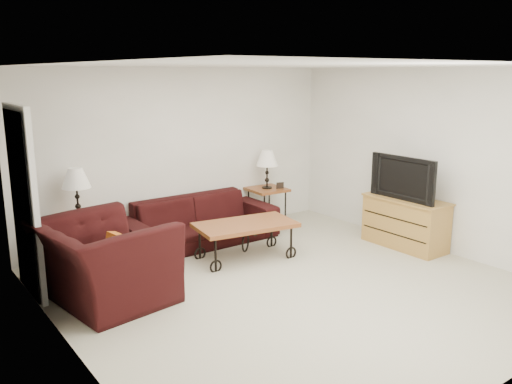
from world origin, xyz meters
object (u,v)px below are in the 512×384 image
television (407,177)px  lamp_right (267,169)px  sofa (199,221)px  side_table_right (267,207)px  coffee_table (245,241)px  tv_stand (405,223)px  lamp_left (77,193)px  backpack (268,223)px  side_table_left (81,240)px  armchair (103,261)px

television → lamp_right: bearing=-156.4°
sofa → side_table_right: bearing=7.5°
side_table_right → coffee_table: side_table_right is taller
tv_stand → television: bearing=180.0°
sofa → lamp_left: 1.78m
tv_stand → backpack: 1.99m
lamp_left → sofa: bearing=-6.2°
side_table_right → backpack: side_table_right is taller
lamp_left → side_table_left: bearing=0.0°
armchair → television: (4.08, -0.75, 0.56)m
side_table_left → lamp_left: lamp_left is taller
sofa → television: size_ratio=2.18×
side_table_left → tv_stand: 4.43m
television → side_table_right: bearing=-156.4°
side_table_right → armchair: 3.45m
tv_stand → backpack: size_ratio=2.86×
lamp_right → television: 2.22m
sofa → coffee_table: sofa is taller
sofa → lamp_right: size_ratio=3.75×
sofa → side_table_right: 1.38m
side_table_left → lamp_right: (3.03, 0.00, 0.60)m
side_table_right → backpack: (-0.36, -0.50, -0.10)m
sofa → lamp_right: 1.50m
sofa → tv_stand: (2.28, -1.85, 0.02)m
side_table_right → side_table_left: bearing=-180.0°
sofa → tv_stand: tv_stand is taller
sofa → backpack: size_ratio=5.58×
armchair → sofa: bearing=-67.3°
lamp_left → coffee_table: lamp_left is taller
side_table_right → lamp_right: 0.61m
lamp_left → coffee_table: bearing=-30.8°
lamp_right → backpack: bearing=-125.3°
coffee_table → lamp_left: bearing=149.2°
lamp_left → television: bearing=-27.4°
side_table_left → coffee_table: size_ratio=0.49×
lamp_left → tv_stand: bearing=-27.3°
armchair → tv_stand: armchair is taller
side_table_left → armchair: 1.30m
backpack → lamp_right: bearing=68.7°
sofa → armchair: size_ratio=1.67×
armchair → backpack: bearing=-83.1°
armchair → television: size_ratio=1.30×
armchair → backpack: armchair is taller
coffee_table → side_table_right: bearing=42.4°
lamp_left → lamp_right: 3.03m
side_table_right → armchair: bearing=-158.2°
tv_stand → armchair: bearing=169.6°
lamp_left → tv_stand: size_ratio=0.54×
side_table_right → lamp_right: (0.00, 0.00, 0.61)m
lamp_right → tv_stand: size_ratio=0.52×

